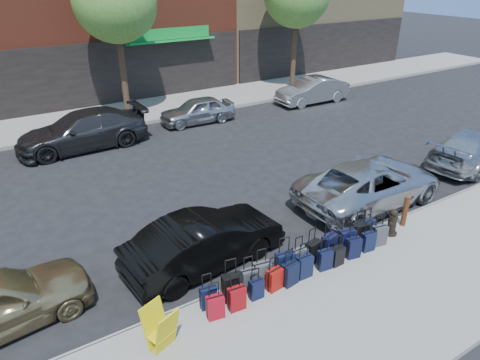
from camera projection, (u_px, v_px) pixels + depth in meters
ground at (207, 196)px, 14.32m from camera, size 120.00×120.00×0.00m
sidewalk_near at (347, 313)px, 9.34m from camera, size 60.00×4.00×0.15m
sidewalk_far at (116, 115)px, 21.88m from camera, size 60.00×4.00×0.15m
curb_near at (290, 265)px, 10.88m from camera, size 60.00×0.08×0.15m
curb_far at (129, 126)px, 20.35m from camera, size 60.00×0.08×0.15m
tree_center at (118, 3)px, 19.42m from camera, size 3.80×3.80×7.27m
suitcase_front_0 at (208, 297)px, 9.30m from camera, size 0.39×0.25×0.87m
suitcase_front_1 at (232, 287)px, 9.50m from camera, size 0.48×0.32×1.05m
suitcase_front_2 at (249, 280)px, 9.81m from camera, size 0.39×0.25×0.89m
suitcase_front_3 at (262, 274)px, 9.97m from camera, size 0.43×0.28×0.96m
suitcase_front_4 at (285, 265)px, 10.21m from camera, size 0.48×0.32×1.08m
suitcase_front_5 at (299, 259)px, 10.52m from camera, size 0.37×0.21×0.89m
suitcase_front_6 at (313, 252)px, 10.73m from camera, size 0.44×0.29×0.97m
suitcase_front_7 at (329, 246)px, 10.94m from camera, size 0.46×0.31×1.01m
suitcase_front_8 at (346, 240)px, 11.15m from camera, size 0.45×0.30×1.02m
suitcase_front_9 at (360, 234)px, 11.43m from camera, size 0.45×0.29×1.00m
suitcase_front_10 at (368, 230)px, 11.65m from camera, size 0.39×0.22×0.94m
suitcase_back_0 at (215, 307)px, 9.03m from camera, size 0.40×0.27×0.88m
suitcase_back_1 at (237, 298)px, 9.26m from camera, size 0.39×0.25×0.89m
suitcase_back_2 at (256, 289)px, 9.58m from camera, size 0.33×0.20×0.78m
suitcase_back_3 at (274, 279)px, 9.83m from camera, size 0.39×0.26×0.88m
suitcase_back_4 at (290, 274)px, 9.98m from camera, size 0.43×0.28×0.95m
suitcase_back_5 at (304, 267)px, 10.22m from camera, size 0.40×0.23×0.93m
suitcase_back_6 at (325, 260)px, 10.50m from camera, size 0.38×0.25×0.86m
suitcase_back_7 at (337, 256)px, 10.65m from camera, size 0.35×0.21×0.83m
suitcase_back_8 at (353, 248)px, 10.92m from camera, size 0.41×0.28×0.90m
suitcase_back_9 at (368, 242)px, 11.19m from camera, size 0.38×0.25×0.86m
suitcase_back_10 at (379, 235)px, 11.42m from camera, size 0.42×0.29×0.92m
fire_hydrant at (392, 223)px, 11.84m from camera, size 0.40×0.35×0.78m
bollard at (405, 211)px, 12.20m from camera, size 0.17×0.17×0.93m
display_rack at (161, 328)px, 8.25m from camera, size 0.69×0.73×0.94m
car_near_1 at (205, 241)px, 10.72m from camera, size 4.33×1.91×1.38m
car_near_2 at (370, 183)px, 13.57m from camera, size 5.20×2.52×1.43m
car_near_3 at (474, 149)px, 16.24m from camera, size 4.87×2.47×1.35m
car_far_1 at (82, 130)px, 17.79m from camera, size 5.36×2.28×1.54m
car_far_2 at (198, 110)px, 20.76m from camera, size 3.73×1.65×1.25m
car_far_3 at (312, 90)px, 23.81m from camera, size 4.29×1.60×1.40m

